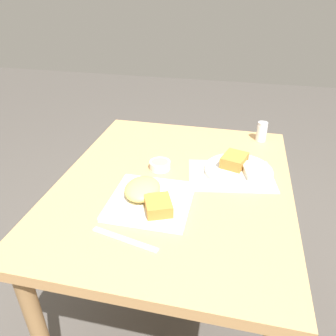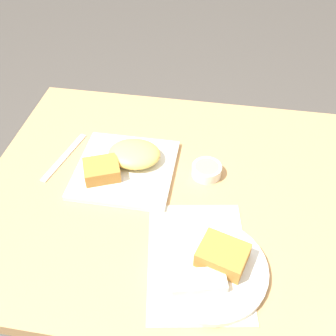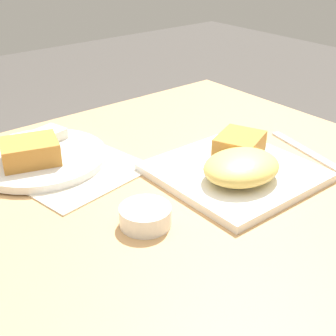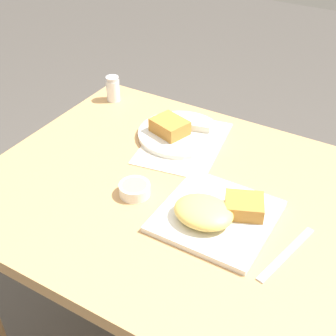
{
  "view_description": "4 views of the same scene",
  "coord_description": "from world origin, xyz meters",
  "px_view_note": "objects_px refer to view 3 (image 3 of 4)",
  "views": [
    {
      "loc": [
        0.92,
        0.19,
        1.37
      ],
      "look_at": [
        -0.01,
        -0.02,
        0.81
      ],
      "focal_mm": 35.0,
      "sensor_mm": 36.0,
      "label": 1
    },
    {
      "loc": [
        -0.09,
        0.65,
        1.48
      ],
      "look_at": [
        0.02,
        -0.03,
        0.8
      ],
      "focal_mm": 42.0,
      "sensor_mm": 36.0,
      "label": 2
    },
    {
      "loc": [
        -0.4,
        -0.53,
        1.15
      ],
      "look_at": [
        0.01,
        -0.01,
        0.8
      ],
      "focal_mm": 50.0,
      "sensor_mm": 36.0,
      "label": 3
    },
    {
      "loc": [
        0.44,
        -0.78,
        1.49
      ],
      "look_at": [
        -0.04,
        0.03,
        0.79
      ],
      "focal_mm": 50.0,
      "sensor_mm": 36.0,
      "label": 4
    }
  ],
  "objects_px": {
    "plate_square_near": "(238,166)",
    "plate_oval_far": "(38,155)",
    "sauce_ramekin": "(145,215)",
    "butter_knife": "(307,152)"
  },
  "relations": [
    {
      "from": "plate_oval_far",
      "to": "sauce_ramekin",
      "type": "bearing_deg",
      "value": -82.66
    },
    {
      "from": "plate_oval_far",
      "to": "sauce_ramekin",
      "type": "xyz_separation_m",
      "value": [
        0.04,
        -0.28,
        -0.0
      ]
    },
    {
      "from": "plate_oval_far",
      "to": "butter_knife",
      "type": "height_order",
      "value": "plate_oval_far"
    },
    {
      "from": "plate_square_near",
      "to": "plate_oval_far",
      "type": "distance_m",
      "value": 0.36
    },
    {
      "from": "plate_square_near",
      "to": "butter_knife",
      "type": "xyz_separation_m",
      "value": [
        0.18,
        -0.02,
        -0.02
      ]
    },
    {
      "from": "plate_square_near",
      "to": "plate_oval_far",
      "type": "xyz_separation_m",
      "value": [
        -0.24,
        0.26,
        -0.0
      ]
    },
    {
      "from": "plate_square_near",
      "to": "butter_knife",
      "type": "bearing_deg",
      "value": -5.69
    },
    {
      "from": "butter_knife",
      "to": "plate_square_near",
      "type": "bearing_deg",
      "value": 97.14
    },
    {
      "from": "plate_square_near",
      "to": "sauce_ramekin",
      "type": "height_order",
      "value": "plate_square_near"
    },
    {
      "from": "butter_knife",
      "to": "sauce_ramekin",
      "type": "bearing_deg",
      "value": 102.48
    }
  ]
}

